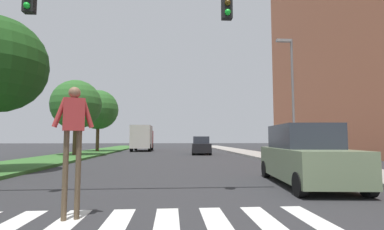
{
  "coord_description": "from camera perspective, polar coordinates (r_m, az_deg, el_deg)",
  "views": [
    {
      "loc": [
        0.53,
        2.42,
        1.5
      ],
      "look_at": [
        1.76,
        19.46,
        2.95
      ],
      "focal_mm": 26.2,
      "sensor_mm": 36.0,
      "label": 1
    }
  ],
  "objects": [
    {
      "name": "sidewalk_right",
      "position": [
        26.8,
        13.04,
        -7.79
      ],
      "size": [
        3.0,
        64.0,
        0.15
      ],
      "primitive_type": "cube",
      "color": "#9E9991",
      "rests_on": "ground_plane"
    },
    {
      "name": "sedan_midblock",
      "position": [
        27.52,
        1.86,
        -6.33
      ],
      "size": [
        2.08,
        4.36,
        1.73
      ],
      "color": "black",
      "rests_on": "ground_plane"
    },
    {
      "name": "street_lamp_right",
      "position": [
        18.19,
        19.56,
        5.22
      ],
      "size": [
        1.02,
        0.24,
        7.5
      ],
      "color": "slate",
      "rests_on": "sidewalk_right"
    },
    {
      "name": "truck_box_delivery",
      "position": [
        35.44,
        -10.06,
        -4.58
      ],
      "size": [
        2.4,
        6.2,
        3.1
      ],
      "color": "maroon",
      "rests_on": "ground_plane"
    },
    {
      "name": "ground_plane",
      "position": [
        27.63,
        -5.29,
        -7.96
      ],
      "size": [
        140.0,
        140.0,
        0.0
      ],
      "primitive_type": "plane",
      "color": "#2D2D30"
    },
    {
      "name": "median_strip",
      "position": [
        26.91,
        -22.15,
        -7.55
      ],
      "size": [
        4.15,
        64.0,
        0.15
      ],
      "primitive_type": "cube",
      "color": "#386B2D",
      "rests_on": "ground_plane"
    },
    {
      "name": "crosswalk",
      "position": [
        5.32,
        -10.37,
        -21.09
      ],
      "size": [
        6.75,
        2.2,
        0.01
      ],
      "color": "silver",
      "rests_on": "ground_plane"
    },
    {
      "name": "traffic_light_gantry",
      "position": [
        8.55,
        -30.4,
        15.52
      ],
      "size": [
        9.4,
        0.3,
        6.0
      ],
      "color": "gold",
      "rests_on": "median_strip"
    },
    {
      "name": "tree_far",
      "position": [
        26.04,
        -22.5,
        1.95
      ],
      "size": [
        4.21,
        4.21,
        6.4
      ],
      "color": "#4C3823",
      "rests_on": "median_strip"
    },
    {
      "name": "tree_distant",
      "position": [
        33.02,
        -18.53,
        1.02
      ],
      "size": [
        4.39,
        4.39,
        6.8
      ],
      "color": "#4C3823",
      "rests_on": "median_strip"
    },
    {
      "name": "pedestrian_performer",
      "position": [
        5.77,
        -23.02,
        -2.84
      ],
      "size": [
        0.73,
        0.36,
        2.49
      ],
      "color": "brown",
      "rests_on": "ground_plane"
    },
    {
      "name": "suv_crossing",
      "position": [
        9.97,
        22.04,
        -7.77
      ],
      "size": [
        2.38,
        4.77,
        1.97
      ],
      "color": "gray",
      "rests_on": "ground_plane"
    }
  ]
}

